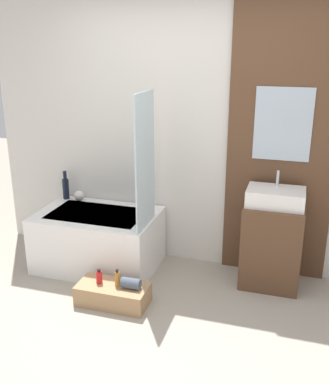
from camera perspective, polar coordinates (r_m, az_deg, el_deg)
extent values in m
plane|color=#A39989|center=(3.39, -2.51, -20.16)|extent=(12.00, 12.00, 0.00)
cube|color=silver|center=(4.23, 4.45, 7.50)|extent=(4.20, 0.06, 2.60)
cube|color=brown|center=(4.09, 14.67, 6.54)|extent=(0.95, 0.03, 2.60)
cube|color=#ADBCCC|center=(4.04, 14.81, 8.30)|extent=(0.49, 0.01, 0.64)
cube|color=white|center=(4.44, -8.40, -6.01)|extent=(1.14, 0.76, 0.55)
cube|color=silver|center=(4.34, -8.57, -2.76)|extent=(0.89, 0.53, 0.01)
cube|color=silver|center=(3.84, -2.49, 3.88)|extent=(0.01, 0.46, 1.18)
cube|color=#A87F56|center=(3.91, -6.56, -12.76)|extent=(0.60, 0.30, 0.17)
cube|color=brown|center=(4.15, 13.44, -6.58)|extent=(0.52, 0.43, 0.76)
cube|color=white|center=(3.98, 13.93, -0.64)|extent=(0.49, 0.33, 0.15)
cylinder|color=silver|center=(4.02, 14.18, 1.69)|extent=(0.02, 0.02, 0.14)
cylinder|color=black|center=(4.76, -12.42, 0.38)|extent=(0.07, 0.07, 0.21)
cylinder|color=black|center=(4.72, -12.54, 2.09)|extent=(0.04, 0.04, 0.09)
sphere|color=silver|center=(4.69, -10.77, -0.47)|extent=(0.10, 0.10, 0.10)
cylinder|color=red|center=(3.89, -8.29, -10.66)|extent=(0.05, 0.05, 0.11)
cylinder|color=black|center=(3.85, -8.34, -9.80)|extent=(0.03, 0.03, 0.02)
cylinder|color=#B2752D|center=(3.82, -6.02, -10.94)|extent=(0.04, 0.04, 0.13)
cylinder|color=black|center=(3.78, -6.06, -9.91)|extent=(0.02, 0.02, 0.03)
cylinder|color=#4C5666|center=(3.79, -4.30, -11.50)|extent=(0.16, 0.09, 0.09)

